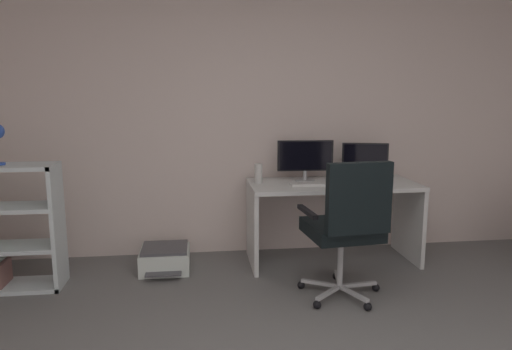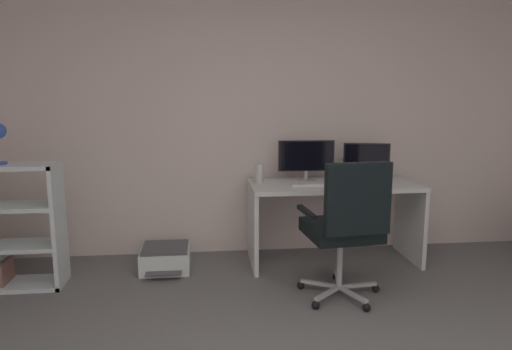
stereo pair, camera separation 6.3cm
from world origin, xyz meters
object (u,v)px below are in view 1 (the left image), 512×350
Objects in this scene: monitor_main at (305,157)px; monitor_secondary at (365,159)px; computer_mouse at (339,183)px; office_chair at (347,222)px; printer at (165,259)px; keyboard at (310,184)px; desk at (332,203)px; desktop_speaker at (258,173)px.

monitor_secondary is (0.56, 0.00, -0.02)m from monitor_main.
monitor_main is at bearing 150.75° from computer_mouse.
office_chair is 2.17× the size of printer.
keyboard is at bearing -159.96° from monitor_secondary.
desktop_speaker reaches higher than desk.
monitor_main reaches higher than monitor_secondary.
monitor_main is 2.94× the size of desktop_speaker.
office_chair is at bearing -83.71° from keyboard.
desktop_speaker reaches higher than computer_mouse.
monitor_main is at bearing 95.58° from office_chair.
desktop_speaker is at bearing -177.22° from monitor_secondary.
monitor_main reaches higher than keyboard.
desk is 3.61× the size of monitor_secondary.
monitor_main is at bearing 88.01° from keyboard.
keyboard reaches higher than desk.
desk is 0.84m from office_chair.
keyboard is 0.70× the size of printer.
monitor_secondary is 0.41m from computer_mouse.
keyboard is 0.25m from computer_mouse.
keyboard is 3.40× the size of computer_mouse.
keyboard is (-0.00, -0.20, -0.20)m from monitor_main.
printer is (-0.82, -0.12, -0.71)m from desktop_speaker.
keyboard is 2.00× the size of desktop_speaker.
keyboard is 1.40m from printer.
computer_mouse is 0.70m from desktop_speaker.
monitor_secondary reaches higher than printer.
desk is at bearing 18.92° from keyboard.
office_chair is (-0.16, -0.73, -0.15)m from computer_mouse.
desk is at bearing -159.91° from monitor_secondary.
office_chair is (0.52, -0.90, -0.21)m from desktop_speaker.
computer_mouse is 0.76m from office_chair.
monitor_main is 1.03× the size of printer.
computer_mouse is 0.59× the size of desktop_speaker.
desktop_speaker is at bearing -173.67° from monitor_main.
computer_mouse is (0.25, -0.21, -0.20)m from monitor_main.
office_chair is at bearing -90.85° from computer_mouse.
monitor_secondary is 4.09× the size of computer_mouse.
monitor_secondary is 1.99m from printer.
office_chair reaches higher than computer_mouse.
monitor_secondary reaches higher than keyboard.
computer_mouse is at bearing -40.44° from monitor_main.
keyboard is at bearing -20.12° from desktop_speaker.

